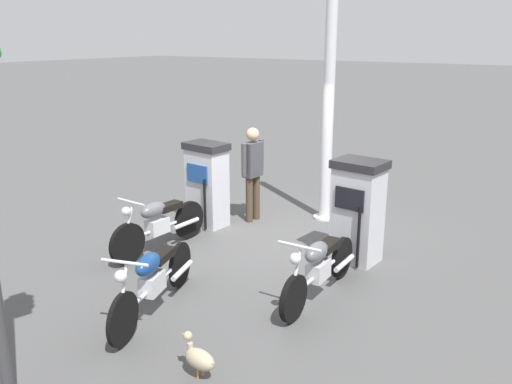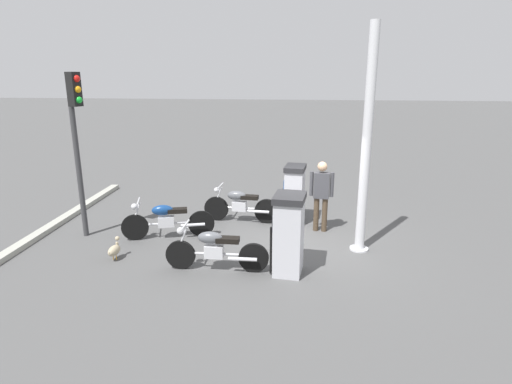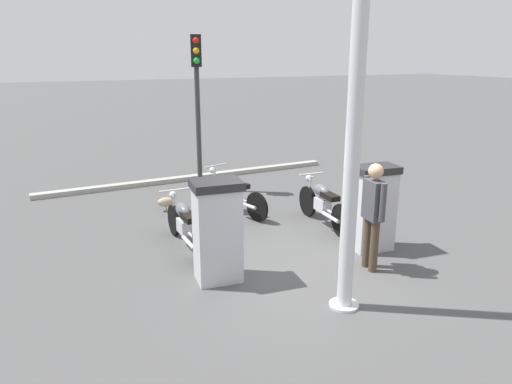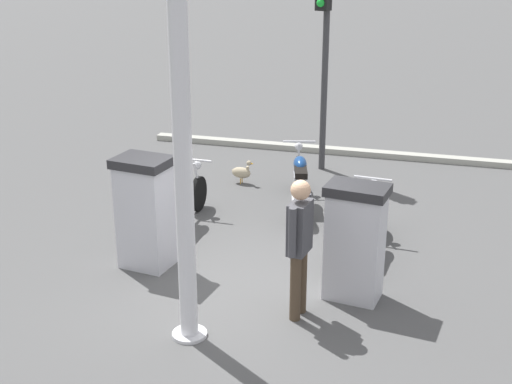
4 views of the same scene
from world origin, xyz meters
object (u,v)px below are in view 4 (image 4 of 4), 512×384
object	(u,v)px
motorcycle_near_pump	(363,221)
canopy_support_pole	(182,145)
motorcycle_far_pump	(182,199)
roadside_traffic_light	(324,36)
motorcycle_extra	(300,178)
fuel_pump_far	(145,212)
wandering_duck	(242,172)
fuel_pump_near	(355,242)
attendant_person	(299,240)

from	to	relation	value
motorcycle_near_pump	canopy_support_pole	bearing A→B (deg)	153.12
motorcycle_far_pump	roadside_traffic_light	bearing A→B (deg)	-22.24
motorcycle_extra	roadside_traffic_light	xyz separation A→B (m)	(1.90, 0.10, 2.07)
motorcycle_near_pump	motorcycle_extra	xyz separation A→B (m)	(1.50, 1.33, 0.01)
roadside_traffic_light	fuel_pump_far	bearing A→B (deg)	165.01
roadside_traffic_light	motorcycle_near_pump	bearing A→B (deg)	-157.06
wandering_duck	fuel_pump_far	bearing A→B (deg)	178.29
fuel_pump_near	roadside_traffic_light	size ratio (longest dim) A/B	0.40
wandering_duck	roadside_traffic_light	size ratio (longest dim) A/B	0.12
fuel_pump_near	fuel_pump_far	distance (m)	2.85
motorcycle_far_pump	wandering_duck	distance (m)	2.18
motorcycle_far_pump	motorcycle_extra	bearing A→B (deg)	-45.16
motorcycle_near_pump	fuel_pump_far	bearing A→B (deg)	116.92
attendant_person	canopy_support_pole	distance (m)	1.84
motorcycle_extra	fuel_pump_far	bearing A→B (deg)	154.34
wandering_duck	canopy_support_pole	world-z (taller)	canopy_support_pole
fuel_pump_far	attendant_person	world-z (taller)	attendant_person
attendant_person	roadside_traffic_light	world-z (taller)	roadside_traffic_light
fuel_pump_near	canopy_support_pole	world-z (taller)	canopy_support_pole
attendant_person	roadside_traffic_light	xyz separation A→B (m)	(5.43, 1.04, 1.56)
fuel_pump_far	attendant_person	bearing A→B (deg)	-105.79
motorcycle_far_pump	roadside_traffic_light	distance (m)	4.21
attendant_person	fuel_pump_near	bearing A→B (deg)	-39.02
fuel_pump_near	motorcycle_extra	xyz separation A→B (m)	(2.87, 1.46, -0.28)
fuel_pump_far	motorcycle_extra	world-z (taller)	fuel_pump_far
motorcycle_far_pump	motorcycle_extra	distance (m)	2.09
fuel_pump_near	motorcycle_far_pump	world-z (taller)	fuel_pump_near
motorcycle_far_pump	canopy_support_pole	size ratio (longest dim) A/B	0.43
fuel_pump_near	roadside_traffic_light	xyz separation A→B (m)	(4.77, 1.57, 1.79)
roadside_traffic_light	fuel_pump_near	bearing A→B (deg)	-161.84
attendant_person	roadside_traffic_light	bearing A→B (deg)	10.81
fuel_pump_near	roadside_traffic_light	world-z (taller)	roadside_traffic_light
fuel_pump_near	roadside_traffic_light	distance (m)	5.33
motorcycle_near_pump	motorcycle_far_pump	bearing A→B (deg)	89.57
roadside_traffic_light	wandering_duck	bearing A→B (deg)	136.07
fuel_pump_near	motorcycle_far_pump	distance (m)	3.28
motorcycle_far_pump	fuel_pump_near	bearing A→B (deg)	-115.42
canopy_support_pole	attendant_person	bearing A→B (deg)	-51.80
attendant_person	canopy_support_pole	world-z (taller)	canopy_support_pole
wandering_duck	roadside_traffic_light	distance (m)	2.88
attendant_person	wandering_duck	xyz separation A→B (m)	(4.21, 2.21, -0.77)
motorcycle_near_pump	attendant_person	bearing A→B (deg)	168.85
fuel_pump_far	roadside_traffic_light	world-z (taller)	roadside_traffic_light
canopy_support_pole	motorcycle_far_pump	bearing A→B (deg)	25.42
attendant_person	canopy_support_pole	size ratio (longest dim) A/B	0.37
roadside_traffic_light	canopy_support_pole	world-z (taller)	canopy_support_pole
fuel_pump_far	motorcycle_far_pump	xyz separation A→B (m)	(1.40, 0.10, -0.35)
fuel_pump_far	roadside_traffic_light	bearing A→B (deg)	-14.99
fuel_pump_near	motorcycle_near_pump	world-z (taller)	fuel_pump_near
wandering_duck	motorcycle_far_pump	bearing A→B (deg)	174.49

